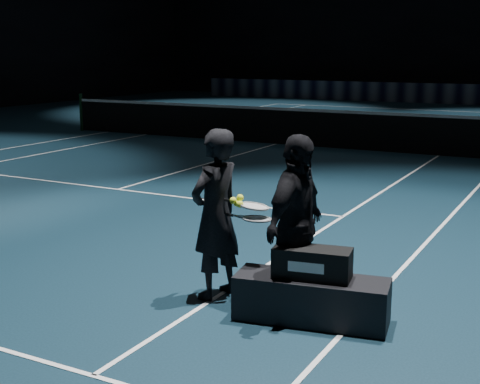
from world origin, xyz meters
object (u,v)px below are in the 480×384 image
(player_a, at_px, (216,214))
(racket_bag, at_px, (312,263))
(racket_lower, at_px, (257,219))
(racket_upper, at_px, (254,206))
(tennis_balls, at_px, (239,202))
(player_b, at_px, (296,226))
(player_bench, at_px, (311,299))

(player_a, bearing_deg, racket_bag, 95.19)
(racket_lower, relative_size, racket_upper, 1.00)
(racket_upper, bearing_deg, racket_lower, -42.66)
(racket_bag, height_order, tennis_balls, tennis_balls)
(racket_upper, height_order, tennis_balls, tennis_balls)
(player_b, relative_size, racket_upper, 2.44)
(racket_lower, relative_size, tennis_balls, 5.67)
(player_a, distance_m, player_b, 0.85)
(player_b, xyz_separation_m, racket_upper, (-0.45, 0.06, 0.12))
(player_b, distance_m, racket_upper, 0.47)
(racket_bag, height_order, racket_upper, racket_upper)
(racket_bag, relative_size, player_a, 0.41)
(racket_bag, xyz_separation_m, racket_upper, (-0.66, 0.16, 0.41))
(player_a, distance_m, tennis_balls, 0.30)
(racket_bag, bearing_deg, player_bench, 0.00)
(player_bench, bearing_deg, racket_bag, 0.00)
(player_a, bearing_deg, racket_upper, 106.30)
(tennis_balls, bearing_deg, player_a, 179.19)
(racket_bag, bearing_deg, player_a, 162.68)
(player_bench, height_order, racket_lower, racket_lower)
(player_bench, xyz_separation_m, racket_lower, (-0.61, 0.12, 0.64))
(racket_bag, distance_m, player_b, 0.37)
(racket_bag, height_order, racket_lower, racket_lower)
(player_b, xyz_separation_m, tennis_balls, (-0.59, 0.03, 0.15))
(player_bench, xyz_separation_m, player_a, (-1.06, 0.14, 0.63))
(player_bench, relative_size, player_a, 0.82)
(player_a, bearing_deg, tennis_balls, 101.71)
(racket_bag, xyz_separation_m, tennis_balls, (-0.80, 0.13, 0.44))
(player_b, relative_size, racket_lower, 2.44)
(player_bench, bearing_deg, racket_upper, 156.13)
(player_a, xyz_separation_m, racket_upper, (0.40, 0.03, 0.12))
(tennis_balls, bearing_deg, player_b, -2.41)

